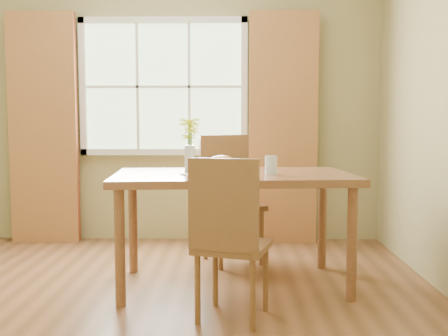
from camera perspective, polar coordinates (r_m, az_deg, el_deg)
room at (r=3.30m, az=-10.86°, el=8.13°), size 4.24×3.84×2.74m
window at (r=5.15m, az=-6.59°, el=8.77°), size 1.62×0.06×1.32m
curtain_left at (r=5.33m, az=-19.06°, el=4.10°), size 0.65×0.08×2.20m
curtain_right at (r=5.03m, az=6.45°, el=4.30°), size 0.65×0.08×2.20m
dining_table at (r=3.69m, az=0.97°, el=-1.86°), size 1.72×1.06×0.81m
chair_near at (r=3.03m, az=0.51°, el=-7.09°), size 0.50×0.50×0.97m
chair_far at (r=4.41m, az=0.50°, el=-2.61°), size 0.57×0.57×1.05m
placemat at (r=3.56m, az=-0.48°, el=-0.73°), size 0.55×0.51×0.01m
plate at (r=3.52m, az=-0.23°, el=-0.63°), size 0.30×0.30×0.01m
croissant_sandwich at (r=3.57m, az=-0.31°, el=0.46°), size 0.18×0.15×0.11m
water_glass at (r=3.64m, az=5.13°, el=0.29°), size 0.08×0.08×0.13m
flower_vase at (r=3.82m, az=-3.75°, el=3.30°), size 0.16×0.16×0.39m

